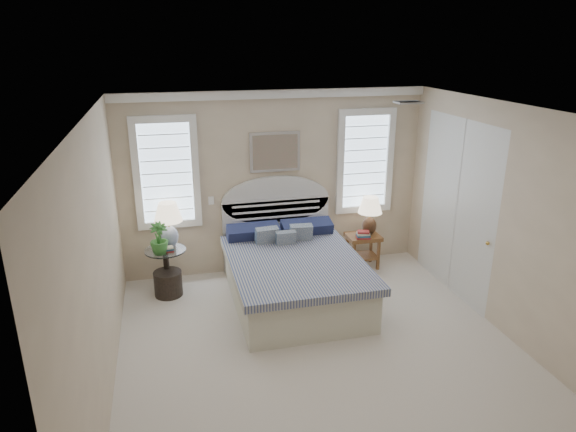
# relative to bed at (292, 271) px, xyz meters

# --- Properties ---
(floor) EXTENTS (4.50, 5.00, 0.01)m
(floor) POSITION_rel_bed_xyz_m (0.00, -1.46, -0.39)
(floor) COLOR beige
(floor) RESTS_ON ground
(ceiling) EXTENTS (4.50, 5.00, 0.01)m
(ceiling) POSITION_rel_bed_xyz_m (0.00, -1.46, 2.31)
(ceiling) COLOR white
(ceiling) RESTS_ON wall_back
(wall_back) EXTENTS (4.50, 0.02, 2.70)m
(wall_back) POSITION_rel_bed_xyz_m (0.00, 1.04, 0.96)
(wall_back) COLOR #BDA98E
(wall_back) RESTS_ON floor
(wall_left) EXTENTS (0.02, 5.00, 2.70)m
(wall_left) POSITION_rel_bed_xyz_m (-2.25, -1.46, 0.96)
(wall_left) COLOR #BDA98E
(wall_left) RESTS_ON floor
(wall_right) EXTENTS (0.02, 5.00, 2.70)m
(wall_right) POSITION_rel_bed_xyz_m (2.25, -1.46, 0.96)
(wall_right) COLOR #BDA98E
(wall_right) RESTS_ON floor
(crown_molding) EXTENTS (4.50, 0.08, 0.12)m
(crown_molding) POSITION_rel_bed_xyz_m (0.00, 1.00, 2.25)
(crown_molding) COLOR white
(crown_molding) RESTS_ON wall_back
(hvac_vent) EXTENTS (0.30, 0.20, 0.02)m
(hvac_vent) POSITION_rel_bed_xyz_m (1.20, -0.66, 2.29)
(hvac_vent) COLOR #B2B2B2
(hvac_vent) RESTS_ON ceiling
(switch_plate) EXTENTS (0.08, 0.01, 0.12)m
(switch_plate) POSITION_rel_bed_xyz_m (-0.95, 1.03, 0.76)
(switch_plate) COLOR white
(switch_plate) RESTS_ON wall_back
(window_left) EXTENTS (0.90, 0.06, 1.60)m
(window_left) POSITION_rel_bed_xyz_m (-1.55, 1.02, 1.21)
(window_left) COLOR #C9E4FF
(window_left) RESTS_ON wall_back
(window_right) EXTENTS (0.90, 0.06, 1.60)m
(window_right) POSITION_rel_bed_xyz_m (1.40, 1.02, 1.21)
(window_right) COLOR #C9E4FF
(window_right) RESTS_ON wall_back
(painting) EXTENTS (0.74, 0.04, 0.58)m
(painting) POSITION_rel_bed_xyz_m (0.00, 1.00, 1.43)
(painting) COLOR silver
(painting) RESTS_ON wall_back
(closet_door) EXTENTS (0.02, 1.80, 2.40)m
(closet_door) POSITION_rel_bed_xyz_m (2.23, -0.26, 0.81)
(closet_door) COLOR silver
(closet_door) RESTS_ON floor
(bed) EXTENTS (1.72, 2.28, 1.47)m
(bed) POSITION_rel_bed_xyz_m (0.00, 0.00, 0.00)
(bed) COLOR beige
(bed) RESTS_ON floor
(side_table_left) EXTENTS (0.56, 0.56, 0.63)m
(side_table_left) POSITION_rel_bed_xyz_m (-1.65, 0.59, 0.00)
(side_table_left) COLOR black
(side_table_left) RESTS_ON floor
(nightstand_right) EXTENTS (0.50, 0.40, 0.53)m
(nightstand_right) POSITION_rel_bed_xyz_m (1.30, 0.69, 0.00)
(nightstand_right) COLOR brown
(nightstand_right) RESTS_ON floor
(floor_pot) EXTENTS (0.51, 0.51, 0.35)m
(floor_pot) POSITION_rel_bed_xyz_m (-1.65, 0.47, -0.21)
(floor_pot) COLOR black
(floor_pot) RESTS_ON floor
(lamp_left) EXTENTS (0.50, 0.50, 0.64)m
(lamp_left) POSITION_rel_bed_xyz_m (-1.57, 0.71, 0.63)
(lamp_left) COLOR silver
(lamp_left) RESTS_ON side_table_left
(lamp_right) EXTENTS (0.42, 0.42, 0.60)m
(lamp_right) POSITION_rel_bed_xyz_m (1.40, 0.72, 0.51)
(lamp_right) COLOR black
(lamp_right) RESTS_ON nightstand_right
(potted_plant) EXTENTS (0.30, 0.30, 0.43)m
(potted_plant) POSITION_rel_bed_xyz_m (-1.72, 0.47, 0.46)
(potted_plant) COLOR #327F33
(potted_plant) RESTS_ON side_table_left
(books_left) EXTENTS (0.17, 0.12, 0.07)m
(books_left) POSITION_rel_bed_xyz_m (-1.62, 0.51, 0.28)
(books_left) COLOR maroon
(books_left) RESTS_ON side_table_left
(books_right) EXTENTS (0.24, 0.20, 0.11)m
(books_right) POSITION_rel_bed_xyz_m (1.25, 0.57, 0.20)
(books_right) COLOR maroon
(books_right) RESTS_ON nightstand_right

